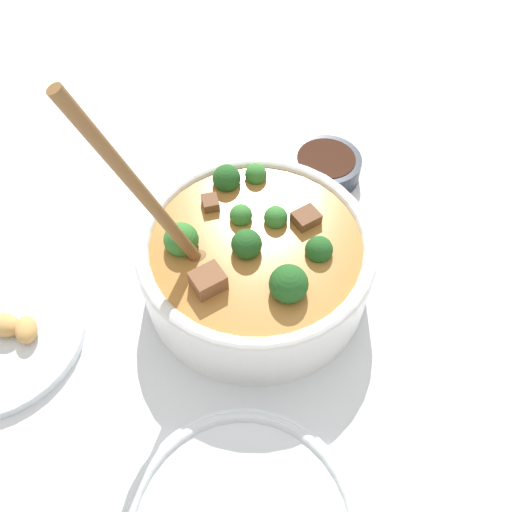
% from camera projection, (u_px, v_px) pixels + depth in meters
% --- Properties ---
extents(ground_plane, '(4.00, 4.00, 0.00)m').
position_uv_depth(ground_plane, '(256.00, 284.00, 0.59)').
color(ground_plane, silver).
extents(stew_bowl, '(0.27, 0.25, 0.30)m').
position_uv_depth(stew_bowl, '(255.00, 259.00, 0.55)').
color(stew_bowl, white).
rests_on(stew_bowl, ground_plane).
extents(condiment_bowl, '(0.10, 0.10, 0.03)m').
position_uv_depth(condiment_bowl, '(325.00, 166.00, 0.68)').
color(condiment_bowl, '#232833').
rests_on(condiment_bowl, ground_plane).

